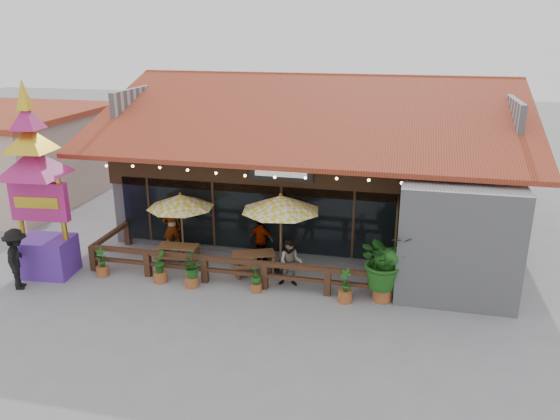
% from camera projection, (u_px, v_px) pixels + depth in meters
% --- Properties ---
extents(ground, '(100.00, 100.00, 0.00)m').
position_uv_depth(ground, '(284.00, 283.00, 17.67)').
color(ground, gray).
rests_on(ground, ground).
extents(restaurant_building, '(15.50, 14.73, 6.09)m').
position_uv_depth(restaurant_building, '(324.00, 168.00, 23.01)').
color(restaurant_building, '#9E9EA2').
rests_on(restaurant_building, ground).
extents(patio_railing, '(10.00, 2.60, 0.92)m').
position_uv_depth(patio_railing, '(214.00, 262.00, 17.71)').
color(patio_railing, '#4E2D1B').
rests_on(patio_railing, ground).
extents(neighbor_building, '(8.40, 8.40, 4.22)m').
position_uv_depth(neighbor_building, '(2.00, 155.00, 25.75)').
color(neighbor_building, beige).
rests_on(neighbor_building, ground).
extents(umbrella_left, '(2.90, 2.90, 2.50)m').
position_uv_depth(umbrella_left, '(180.00, 201.00, 18.76)').
color(umbrella_left, brown).
rests_on(umbrella_left, ground).
extents(umbrella_right, '(3.16, 3.16, 2.80)m').
position_uv_depth(umbrella_right, '(281.00, 203.00, 17.69)').
color(umbrella_right, brown).
rests_on(umbrella_right, ground).
extents(picnic_table_left, '(1.44, 1.27, 0.66)m').
position_uv_depth(picnic_table_left, '(178.00, 251.00, 19.04)').
color(picnic_table_left, brown).
rests_on(picnic_table_left, ground).
extents(picnic_table_right, '(1.77, 1.66, 0.68)m').
position_uv_depth(picnic_table_right, '(254.00, 259.00, 18.37)').
color(picnic_table_right, brown).
rests_on(picnic_table_right, ground).
extents(thai_sign_tower, '(2.78, 2.78, 6.91)m').
position_uv_depth(thai_sign_tower, '(34.00, 168.00, 17.18)').
color(thai_sign_tower, '#562A9C').
rests_on(thai_sign_tower, ground).
extents(tropical_plant, '(2.11, 2.04, 2.22)m').
position_uv_depth(tropical_plant, '(385.00, 262.00, 16.18)').
color(tropical_plant, brown).
rests_on(tropical_plant, ground).
extents(diner_a, '(0.80, 0.71, 1.83)m').
position_uv_depth(diner_a, '(172.00, 228.00, 19.89)').
color(diner_a, '#362111').
rests_on(diner_a, ground).
extents(diner_b, '(0.82, 0.68, 1.57)m').
position_uv_depth(diner_b, '(291.00, 263.00, 17.29)').
color(diner_b, '#362111').
rests_on(diner_b, ground).
extents(diner_c, '(0.98, 0.56, 1.58)m').
position_uv_depth(diner_c, '(261.00, 240.00, 19.13)').
color(diner_c, '#362111').
rests_on(diner_c, ground).
extents(pedestrian, '(1.20, 1.47, 1.98)m').
position_uv_depth(pedestrian, '(17.00, 259.00, 17.06)').
color(pedestrian, black).
rests_on(pedestrian, ground).
extents(planter_a, '(0.42, 0.41, 1.00)m').
position_uv_depth(planter_a, '(102.00, 264.00, 18.06)').
color(planter_a, brown).
rests_on(planter_a, ground).
extents(planter_b, '(0.44, 0.44, 1.09)m').
position_uv_depth(planter_b, '(160.00, 268.00, 17.60)').
color(planter_b, brown).
rests_on(planter_b, ground).
extents(planter_c, '(0.80, 0.76, 1.05)m').
position_uv_depth(planter_c, '(191.00, 270.00, 17.24)').
color(planter_c, brown).
rests_on(planter_c, ground).
extents(planter_d, '(0.45, 0.45, 0.85)m').
position_uv_depth(planter_d, '(256.00, 280.00, 16.97)').
color(planter_d, brown).
rests_on(planter_d, ground).
extents(planter_e, '(0.46, 0.44, 1.07)m').
position_uv_depth(planter_e, '(345.00, 288.00, 16.34)').
color(planter_e, brown).
rests_on(planter_e, ground).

